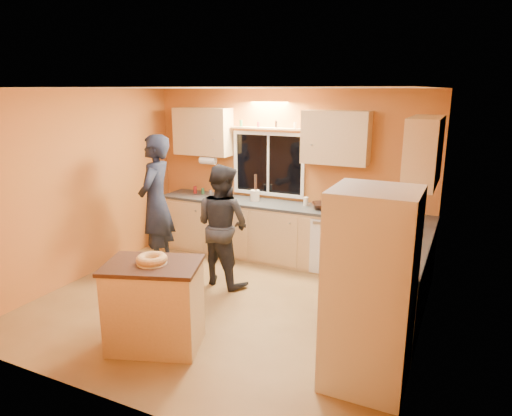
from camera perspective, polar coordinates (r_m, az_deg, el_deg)
The scene contains 14 objects.
ground at distance 5.79m, azimuth -3.82°, elevation -11.93°, with size 4.50×4.50×0.00m, color brown.
room_shell at distance 5.58m, azimuth -0.96°, elevation 4.62°, with size 4.54×4.04×2.61m.
back_counter at distance 7.04m, azimuth 2.94°, elevation -3.05°, with size 4.23×0.62×0.90m.
right_counter at distance 5.48m, azimuth 17.18°, elevation -8.99°, with size 0.62×1.84×0.90m.
refrigerator at distance 4.13m, azimuth 14.07°, elevation -9.93°, with size 0.72×0.70×1.80m, color silver.
island at distance 4.86m, azimuth -12.56°, elevation -11.70°, with size 1.10×0.91×0.91m.
bundt_pastry at distance 4.66m, azimuth -12.90°, elevation -6.25°, with size 0.31×0.31×0.09m, color #DAAB59.
person_left at distance 6.79m, azimuth -12.40°, elevation 0.66°, with size 0.72×0.47×1.97m, color black.
person_center at distance 6.13m, azimuth -4.21°, elevation -2.15°, with size 0.80×0.62×1.65m, color black.
person_right at distance 5.07m, azimuth 11.78°, elevation -6.14°, with size 0.96×0.40×1.63m, color #2C3220.
mixing_bowl at distance 6.72m, azimuth 8.36°, elevation 0.29°, with size 0.33×0.33×0.08m, color black.
utensil_crock at distance 7.09m, azimuth -0.13°, elevation 1.57°, with size 0.14×0.14×0.17m, color #EEE6C7.
potted_plant at distance 4.53m, azimuth 16.73°, elevation -6.11°, with size 0.24×0.21×0.26m, color gray.
red_box at distance 5.79m, azimuth 18.67°, elevation -2.74°, with size 0.16×0.12×0.07m, color #A31D19.
Camera 1 is at (2.55, -4.51, 2.58)m, focal length 32.00 mm.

